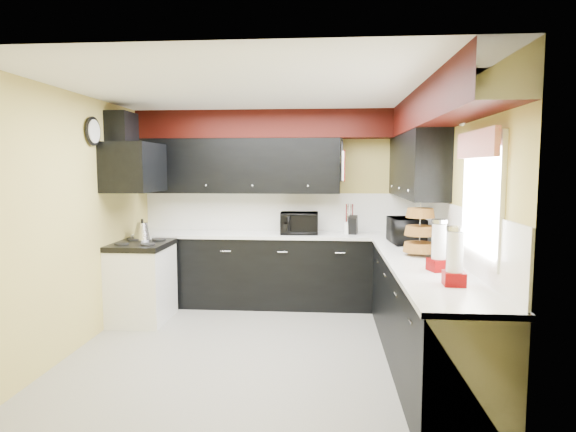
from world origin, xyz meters
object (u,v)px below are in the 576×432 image
object	(u,v)px
microwave	(407,231)
kettle	(142,231)
knife_block	(353,225)
utensil_crock	(349,228)
toaster_oven	(299,223)

from	to	relation	value
microwave	kettle	xyz separation A→B (m)	(-3.10, 0.21, -0.06)
microwave	knife_block	xyz separation A→B (m)	(-0.55, 0.68, -0.03)
microwave	kettle	distance (m)	3.11
utensil_crock	knife_block	world-z (taller)	knife_block
knife_block	kettle	size ratio (longest dim) A/B	1.03
microwave	toaster_oven	bearing A→B (deg)	56.14
microwave	knife_block	bearing A→B (deg)	33.87
utensil_crock	knife_block	distance (m)	0.10
knife_block	microwave	bearing A→B (deg)	-39.40
utensil_crock	kettle	distance (m)	2.56
utensil_crock	knife_block	bearing A→B (deg)	-60.97
microwave	utensil_crock	world-z (taller)	microwave
utensil_crock	kettle	world-z (taller)	kettle
toaster_oven	kettle	bearing A→B (deg)	-167.76
microwave	knife_block	size ratio (longest dim) A/B	2.26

